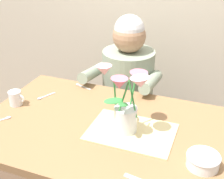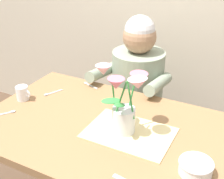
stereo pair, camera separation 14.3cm
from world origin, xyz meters
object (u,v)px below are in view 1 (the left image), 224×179
at_px(flower_vase, 126,101).
at_px(ceramic_bowl, 203,160).
at_px(seated_person, 127,98).
at_px(coffee_cup, 16,98).

relative_size(flower_vase, ceramic_bowl, 2.33).
distance_m(seated_person, coffee_cup, 0.77).
xyz_separation_m(flower_vase, coffee_cup, (-0.63, 0.01, -0.12)).
relative_size(seated_person, flower_vase, 3.58).
distance_m(ceramic_bowl, coffee_cup, 1.01).
bearing_deg(flower_vase, ceramic_bowl, -19.18).
relative_size(ceramic_bowl, coffee_cup, 1.46).
bearing_deg(seated_person, ceramic_bowl, -49.06).
bearing_deg(coffee_cup, flower_vase, -1.05).
distance_m(seated_person, ceramic_bowl, 0.95).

